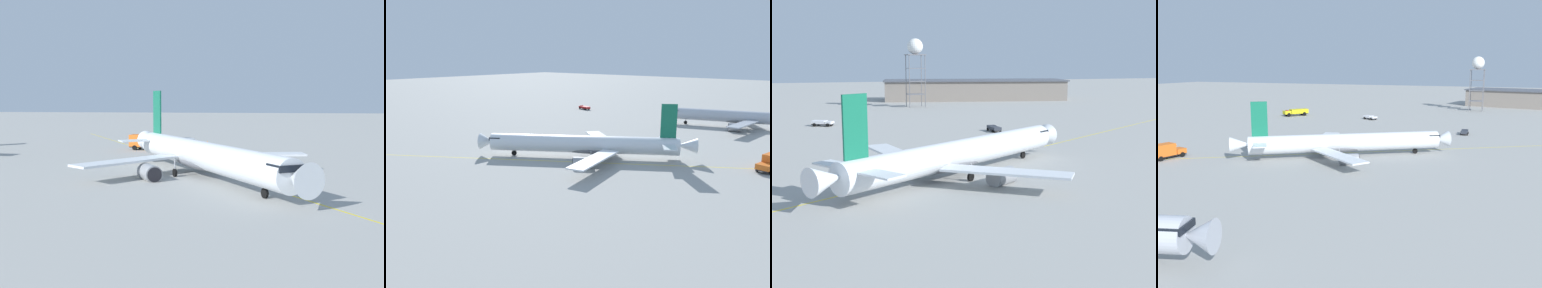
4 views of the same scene
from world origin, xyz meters
TOP-DOWN VIEW (x-y plane):
  - ground_plane at (0.00, 0.00)m, footprint 600.00×600.00m
  - airliner_main at (0.93, -1.82)m, footprint 30.10×40.76m
  - catering_truck_truck at (16.29, -34.74)m, footprint 7.73×4.03m
  - fire_tender_truck at (-58.32, -45.06)m, footprint 9.03×8.05m
  - baggage_truck_truck at (-37.14, 18.55)m, footprint 4.28×2.08m
  - pushback_tug_truck at (-58.45, -16.02)m, footprint 4.22×5.36m
  - radar_tower at (-99.76, 16.05)m, footprint 5.99×5.99m
  - taxiway_centreline at (-3.95, -0.74)m, footprint 94.53×155.22m
  - safety_cone_near at (4.48, -43.13)m, footprint 0.36×0.36m
  - safety_cone_mid at (4.89, -47.52)m, footprint 0.36×0.36m

SIDE VIEW (x-z plane):
  - ground_plane at x=0.00m, z-range 0.00..0.00m
  - taxiway_centreline at x=-3.95m, z-range 0.00..0.01m
  - safety_cone_near at x=4.48m, z-range 0.00..0.55m
  - safety_cone_mid at x=4.89m, z-range 0.00..0.55m
  - baggage_truck_truck at x=-37.14m, z-range 0.11..1.33m
  - pushback_tug_truck at x=-58.45m, z-range 0.16..1.46m
  - fire_tender_truck at x=-58.32m, z-range 0.28..2.78m
  - catering_truck_truck at x=16.29m, z-range 0.11..3.21m
  - airliner_main at x=0.93m, z-range -3.17..8.72m
  - radar_tower at x=-99.76m, z-range 7.07..29.17m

